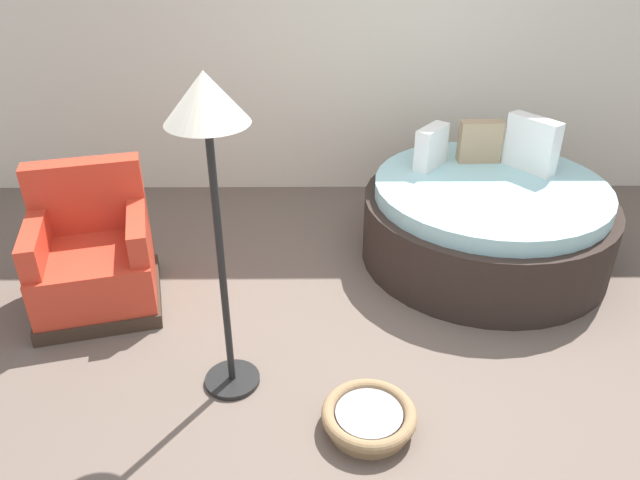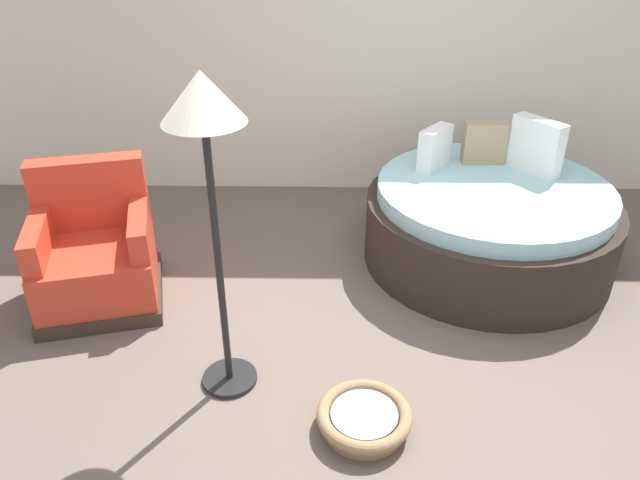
{
  "view_description": "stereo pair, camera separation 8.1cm",
  "coord_description": "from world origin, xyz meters",
  "px_view_note": "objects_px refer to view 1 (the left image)",
  "views": [
    {
      "loc": [
        -0.39,
        -2.92,
        2.5
      ],
      "look_at": [
        -0.36,
        0.45,
        0.55
      ],
      "focal_mm": 33.94,
      "sensor_mm": 36.0,
      "label": 1
    },
    {
      "loc": [
        -0.31,
        -2.92,
        2.5
      ],
      "look_at": [
        -0.36,
        0.45,
        0.55
      ],
      "focal_mm": 33.94,
      "sensor_mm": 36.0,
      "label": 2
    }
  ],
  "objects_px": {
    "round_daybed": "(486,220)",
    "red_armchair": "(94,259)",
    "pet_basket": "(369,417)",
    "floor_lamp": "(209,133)"
  },
  "relations": [
    {
      "from": "red_armchair",
      "to": "floor_lamp",
      "type": "height_order",
      "value": "floor_lamp"
    },
    {
      "from": "pet_basket",
      "to": "floor_lamp",
      "type": "relative_size",
      "value": 0.28
    },
    {
      "from": "pet_basket",
      "to": "red_armchair",
      "type": "bearing_deg",
      "value": 146.17
    },
    {
      "from": "red_armchair",
      "to": "pet_basket",
      "type": "height_order",
      "value": "red_armchair"
    },
    {
      "from": "round_daybed",
      "to": "pet_basket",
      "type": "height_order",
      "value": "round_daybed"
    },
    {
      "from": "round_daybed",
      "to": "floor_lamp",
      "type": "bearing_deg",
      "value": -142.18
    },
    {
      "from": "pet_basket",
      "to": "floor_lamp",
      "type": "height_order",
      "value": "floor_lamp"
    },
    {
      "from": "round_daybed",
      "to": "red_armchair",
      "type": "xyz_separation_m",
      "value": [
        -2.81,
        -0.55,
        0.01
      ]
    },
    {
      "from": "round_daybed",
      "to": "red_armchair",
      "type": "relative_size",
      "value": 1.92
    },
    {
      "from": "floor_lamp",
      "to": "red_armchair",
      "type": "bearing_deg",
      "value": 140.35
    }
  ]
}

